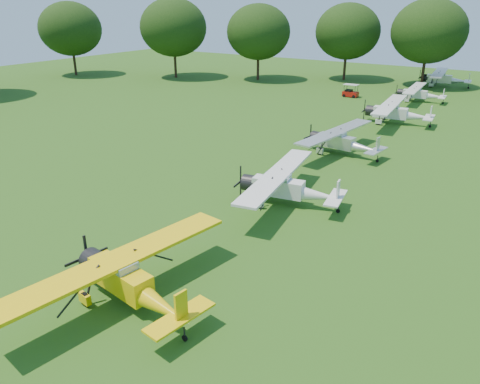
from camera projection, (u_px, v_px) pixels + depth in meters
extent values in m
plane|color=#1D5114|center=(225.00, 226.00, 27.81)|extent=(160.00, 160.00, 0.00)
cylinder|color=black|center=(423.00, 71.00, 71.98)|extent=(0.44, 0.44, 4.74)
ellipsoid|color=black|center=(429.00, 31.00, 69.78)|extent=(11.05, 11.05, 9.39)
cylinder|color=black|center=(345.00, 66.00, 78.24)|extent=(0.44, 0.44, 4.49)
ellipsoid|color=black|center=(348.00, 31.00, 76.16)|extent=(10.47, 10.47, 8.90)
cylinder|color=black|center=(258.00, 66.00, 78.14)|extent=(0.44, 0.44, 4.44)
ellipsoid|color=black|center=(258.00, 32.00, 76.08)|extent=(10.36, 10.36, 8.80)
cylinder|color=black|center=(175.00, 63.00, 80.44)|extent=(0.44, 0.44, 4.77)
ellipsoid|color=black|center=(173.00, 27.00, 78.22)|extent=(11.14, 11.14, 9.47)
cylinder|color=black|center=(75.00, 62.00, 83.08)|extent=(0.44, 0.44, 4.56)
ellipsoid|color=black|center=(70.00, 29.00, 80.96)|extent=(10.64, 10.64, 9.04)
cube|color=yellow|center=(121.00, 278.00, 20.49)|extent=(3.57, 1.54, 1.13)
cone|color=yellow|center=(164.00, 308.00, 18.76)|extent=(3.14, 1.42, 0.97)
cube|color=#8CA5B2|center=(118.00, 265.00, 20.33)|extent=(1.86, 1.25, 0.59)
cylinder|color=black|center=(95.00, 262.00, 21.76)|extent=(1.13, 1.26, 1.12)
cube|color=black|center=(87.00, 257.00, 22.19)|extent=(0.08, 0.14, 2.27)
cube|color=yellow|center=(117.00, 260.00, 20.23)|extent=(3.29, 11.55, 0.15)
cube|color=yellow|center=(181.00, 308.00, 17.89)|extent=(0.20, 0.60, 1.40)
cube|color=yellow|center=(180.00, 317.00, 18.14)|extent=(1.37, 3.13, 0.10)
cylinder|color=black|center=(85.00, 299.00, 20.40)|extent=(0.67, 0.27, 0.65)
cylinder|color=black|center=(136.00, 274.00, 22.26)|extent=(0.67, 0.27, 0.65)
cylinder|color=black|center=(185.00, 338.00, 18.34)|extent=(0.27, 0.12, 0.26)
cube|color=silver|center=(278.00, 187.00, 30.52)|extent=(3.49, 1.55, 1.11)
cone|color=silver|center=(321.00, 196.00, 29.53)|extent=(3.07, 1.42, 0.95)
cube|color=#8CA5B2|center=(277.00, 179.00, 30.34)|extent=(1.82, 1.24, 0.58)
cylinder|color=black|center=(250.00, 183.00, 31.26)|extent=(1.12, 1.24, 1.10)
cube|color=black|center=(241.00, 181.00, 31.51)|extent=(0.08, 0.14, 2.21)
cube|color=silver|center=(277.00, 175.00, 30.24)|extent=(3.36, 11.26, 0.15)
cube|color=silver|center=(338.00, 191.00, 28.95)|extent=(0.20, 0.59, 1.37)
cube|color=silver|center=(336.00, 198.00, 29.16)|extent=(1.37, 3.06, 0.09)
cylinder|color=black|center=(259.00, 204.00, 30.02)|extent=(0.65, 0.27, 0.63)
cylinder|color=black|center=(273.00, 190.00, 32.25)|extent=(0.65, 0.27, 0.63)
cylinder|color=black|center=(338.00, 211.00, 29.42)|extent=(0.26, 0.13, 0.25)
cube|color=silver|center=(336.00, 141.00, 40.57)|extent=(3.38, 1.36, 1.08)
cone|color=silver|center=(366.00, 149.00, 38.98)|extent=(2.96, 1.26, 0.92)
cube|color=#8CA5B2|center=(336.00, 135.00, 40.41)|extent=(1.74, 1.13, 0.56)
cylinder|color=black|center=(317.00, 137.00, 41.73)|extent=(1.05, 1.17, 1.07)
cube|color=black|center=(310.00, 136.00, 42.12)|extent=(0.08, 0.13, 2.16)
cube|color=silver|center=(336.00, 132.00, 40.32)|extent=(2.79, 10.98, 0.14)
cube|color=silver|center=(378.00, 145.00, 38.18)|extent=(0.17, 0.57, 1.33)
cube|color=silver|center=(376.00, 151.00, 38.41)|extent=(1.21, 2.96, 0.09)
cylinder|color=black|center=(320.00, 151.00, 40.44)|extent=(0.63, 0.24, 0.62)
cylinder|color=black|center=(335.00, 145.00, 42.26)|extent=(0.63, 0.24, 0.62)
cylinder|color=black|center=(377.00, 161.00, 38.61)|extent=(0.25, 0.11, 0.25)
cube|color=silver|center=(390.00, 113.00, 50.57)|extent=(3.61, 1.38, 1.16)
cone|color=silver|center=(419.00, 117.00, 49.36)|extent=(3.17, 1.29, 0.99)
cube|color=#8CA5B2|center=(390.00, 107.00, 50.38)|extent=(1.85, 1.18, 0.61)
cylinder|color=black|center=(371.00, 111.00, 51.46)|extent=(1.10, 1.24, 1.15)
cube|color=black|center=(364.00, 110.00, 51.77)|extent=(0.08, 0.14, 2.32)
cube|color=silver|center=(390.00, 104.00, 50.28)|extent=(2.72, 11.79, 0.15)
cube|color=silver|center=(431.00, 113.00, 48.68)|extent=(0.17, 0.61, 1.43)
cube|color=silver|center=(429.00, 118.00, 48.92)|extent=(1.23, 3.16, 0.10)
cylinder|color=black|center=(378.00, 122.00, 50.13)|extent=(0.68, 0.24, 0.66)
cylinder|color=black|center=(384.00, 117.00, 52.39)|extent=(0.68, 0.24, 0.66)
cylinder|color=black|center=(430.00, 126.00, 49.17)|extent=(0.27, 0.11, 0.26)
cube|color=silver|center=(415.00, 94.00, 61.60)|extent=(3.07, 1.10, 0.99)
cone|color=silver|center=(435.00, 97.00, 60.51)|extent=(2.69, 1.03, 0.85)
cube|color=#8CA5B2|center=(415.00, 90.00, 61.45)|extent=(1.56, 0.97, 0.52)
cylinder|color=black|center=(401.00, 93.00, 62.41)|extent=(0.91, 1.03, 0.98)
cube|color=black|center=(396.00, 92.00, 62.68)|extent=(0.06, 0.12, 1.98)
cube|color=silver|center=(415.00, 88.00, 61.36)|extent=(2.05, 10.04, 0.13)
cube|color=silver|center=(444.00, 94.00, 59.91)|extent=(0.13, 0.52, 1.22)
cube|color=silver|center=(442.00, 97.00, 60.11)|extent=(0.98, 2.68, 0.08)
cylinder|color=black|center=(407.00, 100.00, 61.26)|extent=(0.57, 0.19, 0.56)
cylinder|color=black|center=(410.00, 97.00, 63.16)|extent=(0.57, 0.19, 0.56)
cylinder|color=black|center=(443.00, 103.00, 60.33)|extent=(0.23, 0.09, 0.23)
cube|color=silver|center=(439.00, 79.00, 72.26)|extent=(3.71, 1.46, 1.18)
cone|color=silver|center=(460.00, 81.00, 71.05)|extent=(3.25, 1.35, 1.02)
cube|color=#8CA5B2|center=(439.00, 75.00, 72.07)|extent=(1.91, 1.23, 0.62)
cylinder|color=black|center=(425.00, 78.00, 73.16)|extent=(1.14, 1.28, 1.17)
cube|color=black|center=(420.00, 77.00, 73.46)|extent=(0.08, 0.14, 2.37)
cube|color=silver|center=(439.00, 73.00, 71.97)|extent=(2.92, 12.07, 0.16)
cube|color=silver|center=(469.00, 78.00, 70.37)|extent=(0.18, 0.63, 1.47)
cube|color=silver|center=(468.00, 81.00, 70.61)|extent=(1.29, 3.24, 0.10)
cylinder|color=black|center=(431.00, 85.00, 71.80)|extent=(0.69, 0.25, 0.68)
cylinder|color=black|center=(433.00, 83.00, 74.12)|extent=(0.69, 0.25, 0.68)
cylinder|color=black|center=(468.00, 88.00, 70.87)|extent=(0.28, 0.12, 0.27)
cube|color=#AA140C|center=(350.00, 94.00, 64.66)|extent=(2.06, 1.14, 0.65)
cube|color=black|center=(349.00, 91.00, 64.66)|extent=(0.85, 1.03, 0.42)
cube|color=silver|center=(351.00, 85.00, 64.18)|extent=(1.97, 1.23, 0.07)
cylinder|color=black|center=(344.00, 96.00, 64.65)|extent=(0.41, 0.13, 0.41)
cylinder|color=black|center=(347.00, 94.00, 65.54)|extent=(0.41, 0.13, 0.41)
cylinder|color=black|center=(354.00, 97.00, 63.94)|extent=(0.41, 0.13, 0.41)
cylinder|color=black|center=(357.00, 95.00, 64.83)|extent=(0.41, 0.13, 0.41)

